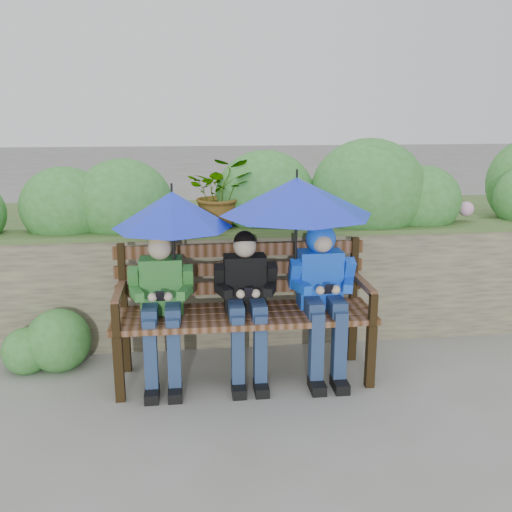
{
  "coord_description": "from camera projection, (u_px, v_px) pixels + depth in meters",
  "views": [
    {
      "loc": [
        -0.51,
        -4.15,
        2.05
      ],
      "look_at": [
        0.0,
        0.1,
        0.95
      ],
      "focal_mm": 40.0,
      "sensor_mm": 36.0,
      "label": 1
    }
  ],
  "objects": [
    {
      "name": "boy_right",
      "position": [
        322.0,
        287.0,
        4.38
      ],
      "size": [
        0.5,
        0.61,
        1.2
      ],
      "color": "#002CC2",
      "rests_on": "ground"
    },
    {
      "name": "park_bench",
      "position": [
        243.0,
        302.0,
        4.43
      ],
      "size": [
        1.99,
        0.58,
        1.05
      ],
      "color": "black",
      "rests_on": "ground"
    },
    {
      "name": "boy_middle",
      "position": [
        246.0,
        297.0,
        4.32
      ],
      "size": [
        0.48,
        0.55,
        1.17
      ],
      "color": "black",
      "rests_on": "ground"
    },
    {
      "name": "umbrella_left",
      "position": [
        172.0,
        210.0,
        4.13
      ],
      "size": [
        0.88,
        0.88,
        0.78
      ],
      "color": "#172CD4",
      "rests_on": "ground"
    },
    {
      "name": "ground",
      "position": [
        257.0,
        374.0,
        4.56
      ],
      "size": [
        60.0,
        60.0,
        0.0
      ],
      "primitive_type": "plane",
      "color": "slate",
      "rests_on": "ground"
    },
    {
      "name": "umbrella_right",
      "position": [
        297.0,
        196.0,
        4.22
      ],
      "size": [
        1.16,
        1.16,
        0.85
      ],
      "color": "#172CD4",
      "rests_on": "ground"
    },
    {
      "name": "boy_left",
      "position": [
        162.0,
        300.0,
        4.25
      ],
      "size": [
        0.48,
        0.55,
        1.17
      ],
      "color": "#2D6D2D",
      "rests_on": "ground"
    },
    {
      "name": "garden_backdrop",
      "position": [
        236.0,
        247.0,
        5.89
      ],
      "size": [
        8.0,
        2.86,
        1.88
      ],
      "color": "#5B5347",
      "rests_on": "ground"
    }
  ]
}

